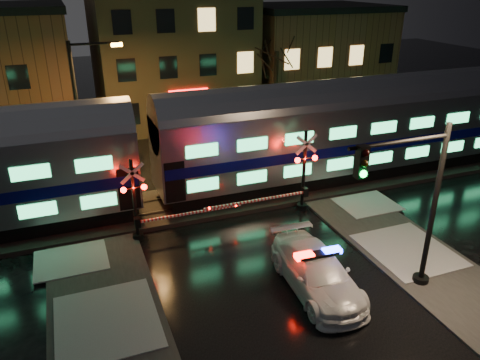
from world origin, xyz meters
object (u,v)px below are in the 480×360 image
object	(u,v)px
crossing_signal_right	(298,180)
traffic_light	(412,209)
streetlight	(83,108)
police_car	(317,272)
crossing_signal_left	(144,208)

from	to	relation	value
crossing_signal_right	traffic_light	world-z (taller)	traffic_light
traffic_light	streetlight	world-z (taller)	streetlight
traffic_light	police_car	bearing A→B (deg)	169.79
streetlight	crossing_signal_left	bearing A→B (deg)	-75.09
police_car	traffic_light	distance (m)	4.27
crossing_signal_right	crossing_signal_left	distance (m)	7.84
crossing_signal_left	streetlight	xyz separation A→B (m)	(-1.78, 6.70, 3.13)
police_car	streetlight	distance (m)	15.30
crossing_signal_right	streetlight	world-z (taller)	streetlight
traffic_light	streetlight	bearing A→B (deg)	137.95
crossing_signal_left	police_car	bearing A→B (deg)	-48.16
traffic_light	crossing_signal_left	bearing A→B (deg)	150.88
crossing_signal_left	streetlight	world-z (taller)	streetlight
crossing_signal_right	crossing_signal_left	xyz separation A→B (m)	(-7.84, -0.01, -0.14)
crossing_signal_left	traffic_light	bearing A→B (deg)	-40.80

